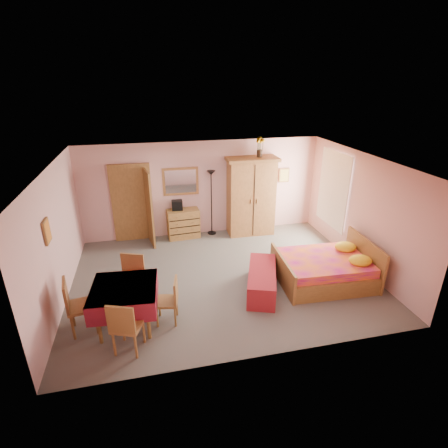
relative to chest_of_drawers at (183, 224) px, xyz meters
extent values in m
plane|color=slate|center=(0.59, -2.28, -0.41)|extent=(6.50, 6.50, 0.00)
plane|color=brown|center=(0.59, -2.28, 2.19)|extent=(6.50, 6.50, 0.00)
cube|color=#D89F9C|center=(0.59, 0.22, 0.89)|extent=(6.50, 0.10, 2.60)
cube|color=#D89F9C|center=(0.59, -4.78, 0.89)|extent=(6.50, 0.10, 2.60)
cube|color=#D89F9C|center=(-2.66, -2.28, 0.89)|extent=(0.10, 5.00, 2.60)
cube|color=#D89F9C|center=(3.84, -2.28, 0.89)|extent=(0.10, 5.00, 2.60)
cube|color=#9E6B35|center=(-1.31, 0.19, 0.62)|extent=(1.06, 0.12, 2.15)
cube|color=white|center=(3.80, -1.08, 1.04)|extent=(0.08, 1.40, 1.95)
cube|color=orange|center=(-2.63, -2.88, 1.29)|extent=(0.04, 0.32, 0.42)
cube|color=#D8BF59|center=(2.94, 0.19, 1.14)|extent=(0.30, 0.04, 0.40)
cube|color=#9D6D35|center=(0.00, 0.00, 0.00)|extent=(0.89, 0.49, 0.81)
cube|color=silver|center=(0.00, 0.21, 1.14)|extent=(0.96, 0.08, 0.76)
cube|color=black|center=(-0.14, 0.03, 0.54)|extent=(0.30, 0.22, 0.27)
cube|color=black|center=(0.81, 0.07, 0.51)|extent=(0.29, 0.29, 1.83)
cube|color=#A66A38|center=(1.89, -0.10, 0.68)|extent=(1.40, 0.74, 2.17)
cube|color=yellow|center=(2.09, -0.10, 2.03)|extent=(0.22, 0.22, 0.52)
cube|color=#BB127F|center=(2.69, -2.92, 0.05)|extent=(2.04, 1.64, 0.91)
cube|color=maroon|center=(1.26, -3.00, -0.16)|extent=(1.01, 1.57, 0.49)
cube|color=maroon|center=(-1.43, -3.52, 0.00)|extent=(1.19, 1.19, 0.81)
cube|color=#A76E38|center=(-1.38, -4.14, 0.08)|extent=(0.57, 0.57, 0.98)
cube|color=olive|center=(-1.36, -2.89, 0.10)|extent=(0.60, 0.60, 1.01)
cube|color=#946132|center=(-2.16, -3.47, 0.11)|extent=(0.54, 0.54, 1.03)
cube|color=olive|center=(-0.73, -3.55, 0.03)|extent=(0.46, 0.46, 0.87)
camera|label=1|loc=(-0.88, -8.87, 3.74)|focal=28.00mm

